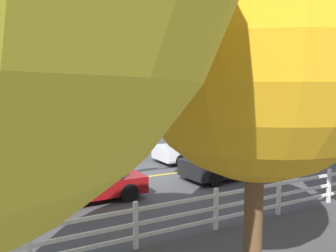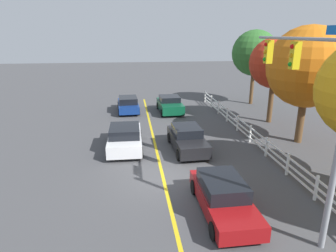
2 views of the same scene
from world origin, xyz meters
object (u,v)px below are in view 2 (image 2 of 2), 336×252
car_3 (170,105)px  tree_0 (275,63)px  car_4 (128,104)px  car_2 (187,139)px  tree_4 (308,67)px  car_0 (125,137)px  car_1 (223,196)px  tree_1 (255,53)px

car_3 → tree_0: size_ratio=0.63×
car_3 → car_4: bearing=-102.3°
car_2 → tree_4: tree_4 is taller
car_3 → car_4: size_ratio=0.97×
car_3 → tree_4: 11.95m
car_2 → car_0: bearing=-102.1°
tree_0 → car_1: bearing=-32.6°
car_0 → tree_4: bearing=-90.7°
car_1 → tree_4: 10.90m
car_0 → car_4: bearing=-0.6°
car_1 → tree_1: 20.20m
car_3 → tree_4: (8.57, 7.25, 4.10)m
car_0 → car_2: car_0 is taller
car_0 → car_2: bearing=-99.2°
car_3 → car_2: bearing=-2.9°
car_3 → tree_1: tree_1 is taller
car_2 → car_4: bearing=-162.2°
tree_4 → car_4: bearing=-130.2°
car_0 → car_2: (0.64, 3.72, -0.02)m
tree_1 → car_1: bearing=-25.3°
car_3 → tree_0: bearing=59.4°
car_4 → tree_1: size_ratio=0.59×
car_3 → tree_1: (-2.26, 8.46, 4.23)m
car_1 → car_3: (-15.58, -0.00, 0.03)m
car_1 → tree_4: size_ratio=0.62×
tree_1 → car_2: bearing=-37.5°
tree_1 → car_0: bearing=-49.4°
car_2 → car_3: 8.95m
car_2 → tree_0: bearing=120.7°
car_2 → car_3: same height
car_1 → car_4: size_ratio=1.07×
car_0 → car_1: 8.25m
car_2 → tree_0: size_ratio=0.67×
car_2 → car_1: bearing=-0.9°
car_2 → car_4: (-9.61, -3.52, -0.02)m
car_0 → car_3: 9.16m
car_4 → car_2: bearing=-162.7°
car_1 → tree_4: bearing=133.6°
car_1 → car_4: bearing=-167.8°
car_4 → tree_1: 12.95m
tree_0 → tree_4: tree_4 is taller
car_1 → car_3: car_3 is taller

